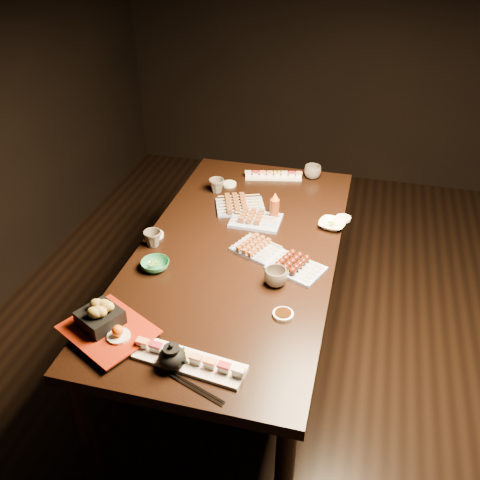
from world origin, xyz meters
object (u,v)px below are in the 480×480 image
object	(u,v)px
edamame_bowl_green	(155,265)
yakitori_plate_center	(256,217)
teacup_far_right	(313,172)
yakitori_plate_left	(240,203)
teacup_near_left	(153,239)
edamame_bowl_cream	(332,225)
teacup_mid_right	(276,277)
teacup_far_left	(217,186)
dining_table	(238,311)
yakitori_plate_right	(257,246)
teapot	(172,355)
condiment_bottle	(275,206)
sushi_platter_near	(189,358)
sushi_platter_far	(273,174)
tempura_tray	(107,322)

from	to	relation	value
edamame_bowl_green	yakitori_plate_center	bearing A→B (deg)	55.35
edamame_bowl_green	teacup_far_right	size ratio (longest dim) A/B	1.29
yakitori_plate_left	yakitori_plate_center	bearing A→B (deg)	-66.71
yakitori_plate_center	teacup_near_left	world-z (taller)	teacup_near_left
edamame_bowl_cream	teacup_near_left	xyz separation A→B (m)	(-0.79, -0.37, 0.02)
yakitori_plate_left	teacup_near_left	distance (m)	0.53
teacup_mid_right	teacup_far_left	distance (m)	0.86
dining_table	yakitori_plate_right	bearing A→B (deg)	23.66
teapot	condiment_bottle	distance (m)	1.07
sushi_platter_near	teapot	distance (m)	0.06
dining_table	sushi_platter_near	distance (m)	0.83
sushi_platter_near	teacup_far_right	bearing A→B (deg)	89.01
teacup_mid_right	sushi_platter_far	bearing A→B (deg)	101.92
yakitori_plate_left	teacup_mid_right	world-z (taller)	teacup_mid_right
yakitori_plate_left	edamame_bowl_green	bearing A→B (deg)	-131.15
teacup_mid_right	dining_table	bearing A→B (deg)	136.35
yakitori_plate_left	tempura_tray	distance (m)	1.06
teapot	condiment_bottle	bearing A→B (deg)	102.09
teacup_far_right	teacup_mid_right	bearing A→B (deg)	-90.68
teacup_far_right	edamame_bowl_green	bearing A→B (deg)	-117.57
dining_table	tempura_tray	size ratio (longest dim) A/B	5.60
dining_table	teacup_far_left	world-z (taller)	teacup_far_left
sushi_platter_near	tempura_tray	size ratio (longest dim) A/B	1.25
teacup_near_left	condiment_bottle	distance (m)	0.62
teacup_mid_right	teacup_far_left	xyz separation A→B (m)	(-0.47, 0.72, -0.00)
tempura_tray	teacup_mid_right	xyz separation A→B (m)	(0.54, 0.45, -0.02)
teacup_near_left	yakitori_plate_left	bearing A→B (deg)	55.11
sushi_platter_near	edamame_bowl_cream	bearing A→B (deg)	76.48
teacup_near_left	condiment_bottle	xyz separation A→B (m)	(0.50, 0.38, 0.03)
edamame_bowl_green	teacup_near_left	bearing A→B (deg)	115.04
teacup_mid_right	teacup_far_left	world-z (taller)	same
yakitori_plate_left	edamame_bowl_green	world-z (taller)	yakitori_plate_left
condiment_bottle	sushi_platter_far	bearing A→B (deg)	101.96
edamame_bowl_green	teacup_far_left	xyz separation A→B (m)	(0.06, 0.74, 0.02)
teacup_far_right	sushi_platter_far	bearing A→B (deg)	-167.45
edamame_bowl_cream	teacup_far_right	distance (m)	0.53
tempura_tray	teacup_near_left	xyz separation A→B (m)	(-0.06, 0.59, -0.02)
tempura_tray	teacup_far_left	xyz separation A→B (m)	(0.07, 1.17, -0.02)
sushi_platter_near	dining_table	bearing A→B (deg)	98.33
teacup_far_left	sushi_platter_far	bearing A→B (deg)	43.11
teacup_near_left	edamame_bowl_cream	bearing A→B (deg)	24.96
edamame_bowl_green	condiment_bottle	bearing A→B (deg)	52.33
edamame_bowl_green	teacup_far_left	size ratio (longest dim) A/B	1.51
sushi_platter_near	sushi_platter_far	xyz separation A→B (m)	(0.00, 1.48, -0.01)
yakitori_plate_left	teacup_far_right	size ratio (longest dim) A/B	2.56
edamame_bowl_cream	teacup_mid_right	xyz separation A→B (m)	(-0.18, -0.51, 0.02)
sushi_platter_far	tempura_tray	distance (m)	1.45
sushi_platter_near	yakitori_plate_center	bearing A→B (deg)	96.35
edamame_bowl_green	tempura_tray	bearing A→B (deg)	-91.94
tempura_tray	sushi_platter_far	bearing A→B (deg)	104.03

